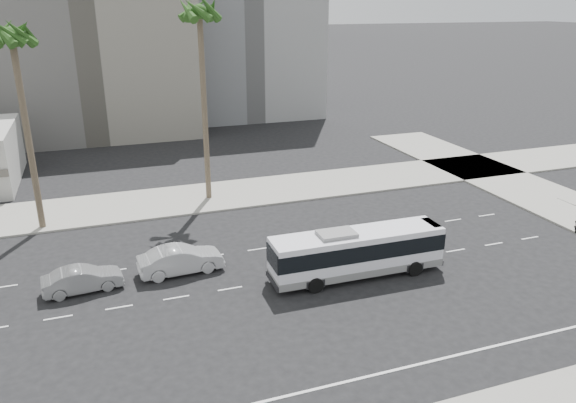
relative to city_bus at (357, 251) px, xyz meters
name	(u,v)px	position (x,y,z in m)	size (l,w,h in m)	color
ground	(328,272)	(-1.40, 0.90, -1.55)	(700.00, 700.00, 0.00)	black
sidewalk_north	(255,191)	(-1.40, 16.40, -1.48)	(120.00, 7.00, 0.15)	gray
midrise_beige_west	(88,57)	(-13.40, 45.90, 7.45)	(24.00, 18.00, 18.00)	#615F5A
midrise_gray_center	(234,18)	(6.60, 52.90, 11.45)	(20.00, 20.00, 26.00)	slate
city_bus	(357,251)	(0.00, 0.00, 0.00)	(10.33, 2.52, 2.96)	silver
car_a	(181,260)	(-9.62, 3.85, -0.73)	(4.96, 1.73, 1.64)	#B1B2B4
car_b	(83,279)	(-15.12, 3.44, -0.85)	(4.28, 1.49, 1.41)	gray
palm_near	(200,16)	(-5.39, 16.08, 12.63)	(4.64, 4.64, 15.65)	brown
palm_mid	(12,40)	(-17.82, 13.90, 11.34)	(4.63, 4.63, 14.33)	brown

